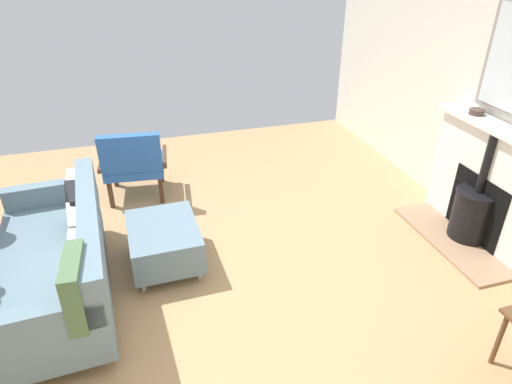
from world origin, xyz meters
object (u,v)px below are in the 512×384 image
at_px(sofa, 61,260).
at_px(fireplace, 485,193).
at_px(ottoman, 165,241).
at_px(mantel_bowl_near, 477,111).
at_px(armchair_accent, 133,162).

bearing_deg(sofa, fireplace, 176.45).
bearing_deg(sofa, ottoman, -165.79).
distance_m(mantel_bowl_near, armchair_accent, 3.32).
xyz_separation_m(fireplace, sofa, (3.58, -0.22, -0.12)).
distance_m(fireplace, sofa, 3.59).
xyz_separation_m(sofa, ottoman, (-0.78, -0.20, -0.12)).
height_order(mantel_bowl_near, armchair_accent, mantel_bowl_near).
relative_size(fireplace, ottoman, 1.91).
bearing_deg(fireplace, mantel_bowl_near, -91.84).
xyz_separation_m(fireplace, mantel_bowl_near, (-0.01, -0.35, 0.64)).
distance_m(sofa, armchair_accent, 1.54).
height_order(mantel_bowl_near, sofa, mantel_bowl_near).
bearing_deg(sofa, mantel_bowl_near, -178.01).
height_order(ottoman, armchair_accent, armchair_accent).
bearing_deg(ottoman, armchair_accent, -82.21).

